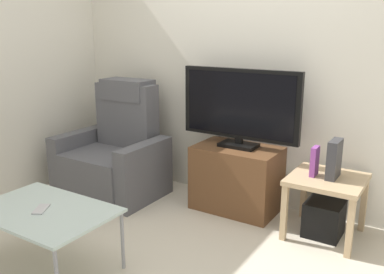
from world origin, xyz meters
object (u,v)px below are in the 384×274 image
Objects in this scene: tv_stand at (237,178)px; game_console at (334,159)px; book_upright at (315,161)px; cell_phone at (41,209)px; subwoofer_box at (324,218)px; side_table at (327,187)px; television at (240,106)px; coffee_table at (44,213)px; recliner_armchair at (115,154)px.

tv_stand is 0.90m from game_console.
book_upright reaches higher than cell_phone.
cell_phone reaches higher than subwoofer_box.
subwoofer_box is 0.49m from game_console.
side_table is 2.05m from cell_phone.
subwoofer_box is at bearing -5.77° from tv_stand.
subwoofer_box is 0.46m from book_upright.
television is 1.12m from subwoofer_box.
side_table is at bearing 0.00° from subwoofer_box.
coffee_table is at bearing -112.31° from tv_stand.
cell_phone is at bearing -74.62° from recliner_armchair.
tv_stand is 0.81m from side_table.
cell_phone is (-1.43, -1.47, 0.03)m from side_table.
tv_stand is 1.22m from recliner_armchair.
recliner_armchair reaches higher than game_console.
book_upright is at bearing -3.17° from recliner_armchair.
recliner_armchair is 4.76× the size of book_upright.
book_upright is 0.25× the size of coffee_table.
book_upright is 1.96m from coffee_table.
tv_stand is at bearing 4.16° from recliner_armchair.
recliner_armchair is 2.04m from game_console.
coffee_table is at bearing -74.10° from recliner_armchair.
game_console is at bearing -6.13° from television.
subwoofer_box is 0.30× the size of coffee_table.
cell_phone is (-1.33, -1.45, -0.16)m from book_upright.
subwoofer_box is (0.79, -0.10, -0.79)m from television.
recliner_armchair is at bearing -168.10° from tv_stand.
side_table is 2.03m from coffee_table.
game_console is at bearing -2.63° from recliner_armchair.
recliner_armchair reaches higher than cell_phone.
television is 0.98× the size of recliner_armchair.
television is at bearing 90.00° from tv_stand.
side_table is 0.60× the size of coffee_table.
recliner_armchair reaches higher than tv_stand.
subwoofer_box is (0.79, -0.08, -0.15)m from tv_stand.
tv_stand is 0.76m from book_upright.
subwoofer_box is at bearing 0.00° from side_table.
recliner_armchair is 1.99m from side_table.
television is at bearing 172.89° from side_table.
television is 3.88× the size of subwoofer_box.
book_upright is 0.14m from game_console.
tv_stand is 1.66m from coffee_table.
book_upright is 0.78× the size of game_console.
game_console reaches higher than subwoofer_box.
coffee_table is at bearing -134.39° from subwoofer_box.
book_upright is at bearing -8.22° from tv_stand.
game_console is 0.32× the size of coffee_table.
recliner_armchair reaches higher than subwoofer_box.
cell_phone is (-0.64, -1.55, 0.15)m from tv_stand.
side_table is 2.38× the size of book_upright.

